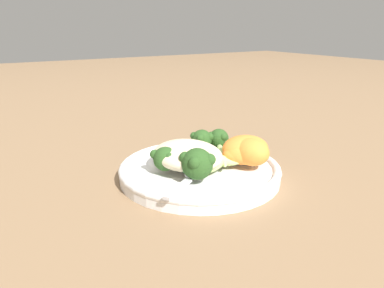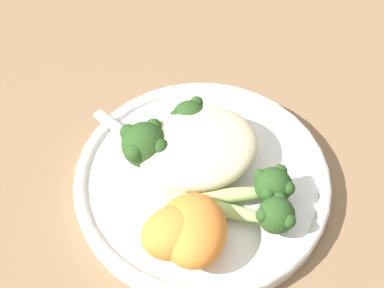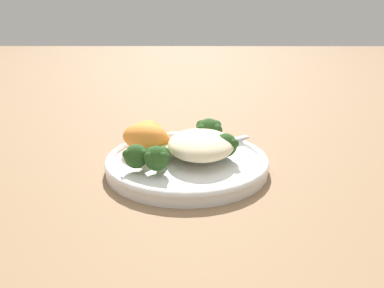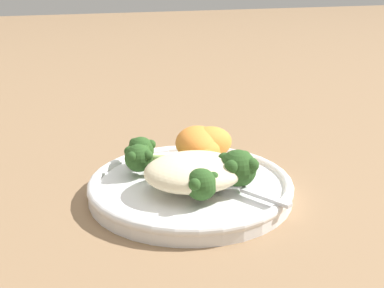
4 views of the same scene
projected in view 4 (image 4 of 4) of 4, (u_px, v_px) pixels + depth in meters
The scene contains 14 objects.
ground_plane at pixel (181, 201), 0.61m from camera, with size 4.00×4.00×0.00m, color #846647.
plate at pixel (190, 187), 0.62m from camera, with size 0.24×0.24×0.02m.
quinoa_mound at pixel (194, 171), 0.59m from camera, with size 0.11×0.10×0.03m, color beige.
broccoli_stalk_0 at pixel (153, 153), 0.66m from camera, with size 0.11×0.07×0.03m.
broccoli_stalk_1 at pixel (148, 159), 0.63m from camera, with size 0.10×0.04×0.03m.
broccoli_stalk_2 at pixel (193, 169), 0.62m from camera, with size 0.07×0.07×0.03m.
broccoli_stalk_3 at pixel (202, 179), 0.58m from camera, with size 0.06×0.11×0.03m.
broccoli_stalk_4 at pixel (235, 168), 0.59m from camera, with size 0.05×0.08×0.04m.
sweet_potato_chunk_0 at pixel (197, 143), 0.67m from camera, with size 0.07×0.06×0.04m, color orange.
sweet_potato_chunk_1 at pixel (209, 142), 0.68m from camera, with size 0.06×0.05×0.04m, color orange.
sweet_potato_chunk_2 at pixel (205, 148), 0.67m from camera, with size 0.05×0.04×0.03m, color orange.
sweet_potato_chunk_3 at pixel (202, 150), 0.67m from camera, with size 0.05×0.04×0.03m, color orange.
kale_tuft at pixel (228, 174), 0.59m from camera, with size 0.04×0.05×0.03m.
spoon at pixel (235, 185), 0.59m from camera, with size 0.07×0.09×0.01m.
Camera 4 is at (0.14, 0.54, 0.27)m, focal length 50.00 mm.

